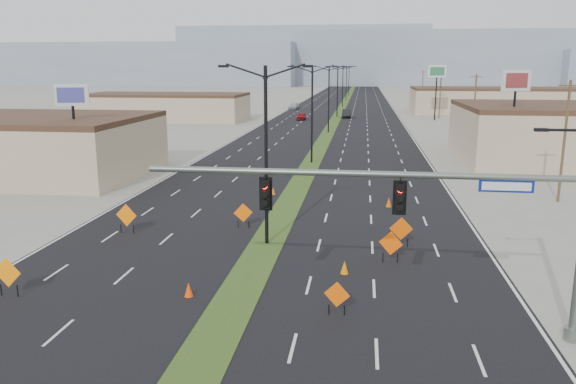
# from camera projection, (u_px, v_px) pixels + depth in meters

# --- Properties ---
(ground) EXTENTS (600.00, 600.00, 0.00)m
(ground) POSITION_uv_depth(u_px,v_px,m) (212.00, 343.00, 20.61)
(ground) COLOR gray
(ground) RESTS_ON ground
(road_surface) EXTENTS (25.00, 400.00, 0.02)m
(road_surface) POSITION_uv_depth(u_px,v_px,m) (338.00, 115.00, 117.33)
(road_surface) COLOR black
(road_surface) RESTS_ON ground
(median_strip) EXTENTS (2.00, 400.00, 0.04)m
(median_strip) POSITION_uv_depth(u_px,v_px,m) (338.00, 115.00, 117.33)
(median_strip) COLOR #314D1B
(median_strip) RESTS_ON ground
(building_sw_far) EXTENTS (30.00, 14.00, 4.50)m
(building_sw_far) POSITION_uv_depth(u_px,v_px,m) (166.00, 108.00, 106.47)
(building_sw_far) COLOR #C3AC8B
(building_sw_far) RESTS_ON ground
(building_se_far) EXTENTS (44.00, 16.00, 5.00)m
(building_se_far) POSITION_uv_depth(u_px,v_px,m) (516.00, 102.00, 121.55)
(building_se_far) COLOR #C3AC8B
(building_se_far) RESTS_ON ground
(mesa_west) EXTENTS (180.00, 50.00, 22.00)m
(mesa_west) POSITION_uv_depth(u_px,v_px,m) (132.00, 65.00, 304.54)
(mesa_west) COLOR #8390A3
(mesa_west) RESTS_ON ground
(mesa_center) EXTENTS (220.00, 50.00, 28.00)m
(mesa_center) POSITION_uv_depth(u_px,v_px,m) (430.00, 59.00, 302.55)
(mesa_center) COLOR #8390A3
(mesa_center) RESTS_ON ground
(mesa_backdrop) EXTENTS (140.00, 50.00, 32.00)m
(mesa_backdrop) POSITION_uv_depth(u_px,v_px,m) (305.00, 56.00, 330.50)
(mesa_backdrop) COLOR #8390A3
(mesa_backdrop) RESTS_ON ground
(signal_mast) EXTENTS (16.30, 0.60, 8.00)m
(signal_mast) POSITION_uv_depth(u_px,v_px,m) (451.00, 211.00, 20.39)
(signal_mast) COLOR slate
(signal_mast) RESTS_ON ground
(streetlight_0) EXTENTS (5.15, 0.24, 10.02)m
(streetlight_0) POSITION_uv_depth(u_px,v_px,m) (266.00, 150.00, 31.03)
(streetlight_0) COLOR black
(streetlight_0) RESTS_ON ground
(streetlight_1) EXTENTS (5.15, 0.24, 10.02)m
(streetlight_1) POSITION_uv_depth(u_px,v_px,m) (312.00, 111.00, 58.12)
(streetlight_1) COLOR black
(streetlight_1) RESTS_ON ground
(streetlight_2) EXTENTS (5.15, 0.24, 10.02)m
(streetlight_2) POSITION_uv_depth(u_px,v_px,m) (329.00, 97.00, 85.20)
(streetlight_2) COLOR black
(streetlight_2) RESTS_ON ground
(streetlight_3) EXTENTS (5.15, 0.24, 10.02)m
(streetlight_3) POSITION_uv_depth(u_px,v_px,m) (337.00, 90.00, 112.28)
(streetlight_3) COLOR black
(streetlight_3) RESTS_ON ground
(streetlight_4) EXTENTS (5.15, 0.24, 10.02)m
(streetlight_4) POSITION_uv_depth(u_px,v_px,m) (343.00, 85.00, 139.36)
(streetlight_4) COLOR black
(streetlight_4) RESTS_ON ground
(streetlight_5) EXTENTS (5.15, 0.24, 10.02)m
(streetlight_5) POSITION_uv_depth(u_px,v_px,m) (346.00, 82.00, 166.45)
(streetlight_5) COLOR black
(streetlight_5) RESTS_ON ground
(streetlight_6) EXTENTS (5.15, 0.24, 10.02)m
(streetlight_6) POSITION_uv_depth(u_px,v_px,m) (349.00, 80.00, 193.53)
(streetlight_6) COLOR black
(streetlight_6) RESTS_ON ground
(utility_pole_0) EXTENTS (1.60, 0.20, 9.00)m
(utility_pole_0) POSITION_uv_depth(u_px,v_px,m) (564.00, 140.00, 41.19)
(utility_pole_0) COLOR #4C3823
(utility_pole_0) RESTS_ON ground
(utility_pole_1) EXTENTS (1.60, 0.20, 9.00)m
(utility_pole_1) POSITION_uv_depth(u_px,v_px,m) (474.00, 107.00, 75.04)
(utility_pole_1) COLOR #4C3823
(utility_pole_1) RESTS_ON ground
(utility_pole_2) EXTENTS (1.60, 0.20, 9.00)m
(utility_pole_2) POSITION_uv_depth(u_px,v_px,m) (440.00, 94.00, 108.89)
(utility_pole_2) COLOR #4C3823
(utility_pole_2) RESTS_ON ground
(utility_pole_3) EXTENTS (1.60, 0.20, 9.00)m
(utility_pole_3) POSITION_uv_depth(u_px,v_px,m) (422.00, 88.00, 142.74)
(utility_pole_3) COLOR #4C3823
(utility_pole_3) RESTS_ON ground
(car_left) EXTENTS (1.79, 4.13, 1.39)m
(car_left) POSITION_uv_depth(u_px,v_px,m) (301.00, 116.00, 106.75)
(car_left) COLOR maroon
(car_left) RESTS_ON ground
(car_mid) EXTENTS (1.75, 4.95, 1.63)m
(car_mid) POSITION_uv_depth(u_px,v_px,m) (347.00, 114.00, 111.51)
(car_mid) COLOR black
(car_mid) RESTS_ON ground
(car_far) EXTENTS (2.58, 5.24, 1.47)m
(car_far) POSITION_uv_depth(u_px,v_px,m) (294.00, 106.00, 133.40)
(car_far) COLOR #B4BABE
(car_far) RESTS_ON ground
(construction_sign_0) EXTENTS (1.34, 0.15, 1.79)m
(construction_sign_0) POSITION_uv_depth(u_px,v_px,m) (7.00, 274.00, 24.57)
(construction_sign_0) COLOR orange
(construction_sign_0) RESTS_ON ground
(construction_sign_1) EXTENTS (1.37, 0.25, 1.84)m
(construction_sign_1) POSITION_uv_depth(u_px,v_px,m) (126.00, 216.00, 33.93)
(construction_sign_1) COLOR orange
(construction_sign_1) RESTS_ON ground
(construction_sign_2) EXTENTS (1.13, 0.47, 1.59)m
(construction_sign_2) POSITION_uv_depth(u_px,v_px,m) (243.00, 214.00, 35.12)
(construction_sign_2) COLOR #FF6205
(construction_sign_2) RESTS_ON ground
(construction_sign_3) EXTENTS (1.06, 0.27, 1.44)m
(construction_sign_3) POSITION_uv_depth(u_px,v_px,m) (337.00, 296.00, 22.76)
(construction_sign_3) COLOR #E95404
(construction_sign_3) RESTS_ON ground
(construction_sign_4) EXTENTS (1.20, 0.48, 1.69)m
(construction_sign_4) POSITION_uv_depth(u_px,v_px,m) (391.00, 244.00, 28.85)
(construction_sign_4) COLOR #F35005
(construction_sign_4) RESTS_ON ground
(construction_sign_5) EXTENTS (1.30, 0.07, 1.73)m
(construction_sign_5) POSITION_uv_depth(u_px,v_px,m) (401.00, 230.00, 31.35)
(construction_sign_5) COLOR #DA4D04
(construction_sign_5) RESTS_ON ground
(cone_0) EXTENTS (0.48, 0.48, 0.66)m
(cone_0) POSITION_uv_depth(u_px,v_px,m) (189.00, 290.00, 24.70)
(cone_0) COLOR #FF3E05
(cone_0) RESTS_ON ground
(cone_1) EXTENTS (0.43, 0.43, 0.67)m
(cone_1) POSITION_uv_depth(u_px,v_px,m) (344.00, 267.00, 27.42)
(cone_1) COLOR orange
(cone_1) RESTS_ON ground
(cone_2) EXTENTS (0.48, 0.48, 0.69)m
(cone_2) POSITION_uv_depth(u_px,v_px,m) (389.00, 202.00, 40.52)
(cone_2) COLOR #D64E04
(cone_2) RESTS_ON ground
(cone_3) EXTENTS (0.37, 0.37, 0.57)m
(cone_3) POSITION_uv_depth(u_px,v_px,m) (273.00, 191.00, 44.48)
(cone_3) COLOR #F66605
(cone_3) RESTS_ON ground
(pole_sign_west) EXTENTS (2.71, 1.31, 8.48)m
(pole_sign_west) POSITION_uv_depth(u_px,v_px,m) (72.00, 103.00, 48.23)
(pole_sign_west) COLOR black
(pole_sign_west) RESTS_ON ground
(pole_sign_east_near) EXTENTS (3.03, 1.54, 9.63)m
(pole_sign_east_near) POSITION_uv_depth(u_px,v_px,m) (516.00, 88.00, 55.98)
(pole_sign_east_near) COLOR black
(pole_sign_east_near) RESTS_ON ground
(pole_sign_east_far) EXTENTS (3.34, 0.69, 10.19)m
(pole_sign_east_far) POSITION_uv_depth(u_px,v_px,m) (437.00, 75.00, 104.56)
(pole_sign_east_far) COLOR black
(pole_sign_east_far) RESTS_ON ground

